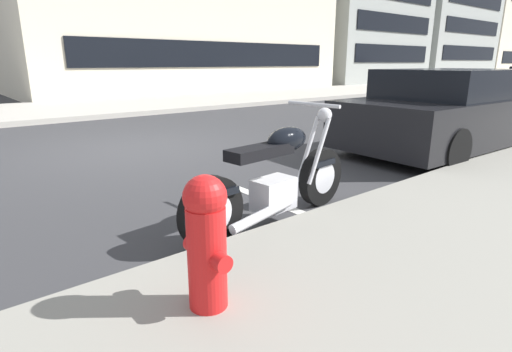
% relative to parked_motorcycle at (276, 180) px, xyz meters
% --- Properties ---
extents(ground_plane, '(260.00, 260.00, 0.00)m').
position_rel_parked_motorcycle_xyz_m(ground_plane, '(0.36, 4.09, -0.42)').
color(ground_plane, '#333335').
extents(sidewalk_far_curb, '(120.00, 5.00, 0.14)m').
position_rel_parked_motorcycle_xyz_m(sidewalk_far_curb, '(12.36, 10.82, -0.35)').
color(sidewalk_far_curb, '#ADA89E').
rests_on(sidewalk_far_curb, ground).
extents(parking_stall_stripe, '(0.12, 2.20, 0.01)m').
position_rel_parked_motorcycle_xyz_m(parking_stall_stripe, '(0.36, 0.45, -0.42)').
color(parking_stall_stripe, silver).
rests_on(parking_stall_stripe, ground).
extents(parked_motorcycle, '(2.10, 0.62, 1.10)m').
position_rel_parked_motorcycle_xyz_m(parked_motorcycle, '(0.00, 0.00, 0.00)').
color(parked_motorcycle, black).
rests_on(parked_motorcycle, ground).
extents(parked_car_mid_block, '(4.47, 2.05, 1.37)m').
position_rel_parked_motorcycle_xyz_m(parked_car_mid_block, '(4.63, 0.61, 0.24)').
color(parked_car_mid_block, black).
rests_on(parked_car_mid_block, ground).
extents(fire_hydrant, '(0.24, 0.36, 0.78)m').
position_rel_parked_motorcycle_xyz_m(fire_hydrant, '(-1.36, -0.94, 0.13)').
color(fire_hydrant, red).
rests_on(fire_hydrant, sidewalk_near_curb).
extents(townhouse_behind_pole, '(15.73, 10.69, 8.31)m').
position_rel_parked_motorcycle_xyz_m(townhouse_behind_pole, '(8.35, 18.43, 3.73)').
color(townhouse_behind_pole, beige).
rests_on(townhouse_behind_pole, ground).
extents(townhouse_mid_block, '(9.62, 11.11, 9.18)m').
position_rel_parked_motorcycle_xyz_m(townhouse_mid_block, '(22.20, 18.64, 4.17)').
color(townhouse_mid_block, '#939993').
rests_on(townhouse_mid_block, ground).
extents(townhouse_corner_block, '(10.94, 10.20, 10.01)m').
position_rel_parked_motorcycle_xyz_m(townhouse_corner_block, '(33.42, 18.18, 4.58)').
color(townhouse_corner_block, '#939993').
rests_on(townhouse_corner_block, ground).
extents(townhouse_near_left, '(13.30, 9.92, 8.79)m').
position_rel_parked_motorcycle_xyz_m(townhouse_near_left, '(45.87, 18.04, 3.98)').
color(townhouse_near_left, beige).
rests_on(townhouse_near_left, ground).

